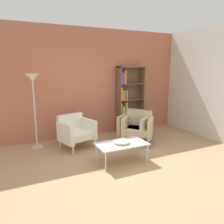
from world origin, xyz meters
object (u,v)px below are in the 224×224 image
decorative_bowl (122,142)px  floor_lamp_torchiere (33,87)px  armchair_corner_red (138,127)px  armchair_spare_guest (135,125)px  armchair_near_window (75,131)px  bookshelf_tall (127,100)px  coffee_table_low (122,145)px

decorative_bowl → floor_lamp_torchiere: 2.37m
decorative_bowl → floor_lamp_torchiere: size_ratio=0.18×
armchair_corner_red → armchair_spare_guest: size_ratio=1.00×
armchair_corner_red → floor_lamp_torchiere: (-2.35, 0.73, 1.03)m
decorative_bowl → armchair_near_window: armchair_near_window is taller
armchair_near_window → floor_lamp_torchiere: floor_lamp_torchiere is taller
armchair_spare_guest → floor_lamp_torchiere: floor_lamp_torchiere is taller
decorative_bowl → armchair_corner_red: armchair_corner_red is taller
armchair_near_window → armchair_spare_guest: bearing=-22.5°
bookshelf_tall → armchair_near_window: bearing=-159.4°
decorative_bowl → armchair_corner_red: bearing=43.3°
armchair_corner_red → floor_lamp_torchiere: 2.67m
armchair_near_window → decorative_bowl: bearing=-80.3°
decorative_bowl → armchair_spare_guest: bearing=47.4°
bookshelf_tall → armchair_near_window: size_ratio=2.19×
floor_lamp_torchiere → armchair_spare_guest: bearing=-13.4°
floor_lamp_torchiere → bookshelf_tall: bearing=5.4°
bookshelf_tall → coffee_table_low: bearing=-122.1°
decorative_bowl → armchair_corner_red: size_ratio=0.34×
armchair_corner_red → armchair_near_window: size_ratio=1.09×
decorative_bowl → armchair_spare_guest: (0.95, 1.04, -0.02)m
decorative_bowl → floor_lamp_torchiere: (-1.43, 1.60, 1.01)m
coffee_table_low → armchair_near_window: 1.33m
bookshelf_tall → armchair_corner_red: bookshelf_tall is taller
bookshelf_tall → decorative_bowl: (-1.16, -1.85, -0.50)m
armchair_spare_guest → coffee_table_low: bearing=-77.8°
armchair_corner_red → floor_lamp_torchiere: bearing=-157.4°
bookshelf_tall → floor_lamp_torchiere: size_ratio=1.09×
bookshelf_tall → floor_lamp_torchiere: (-2.59, -0.25, 0.52)m
bookshelf_tall → armchair_corner_red: 1.13m
decorative_bowl → armchair_spare_guest: size_ratio=0.34×
armchair_corner_red → armchair_near_window: bearing=-152.0°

